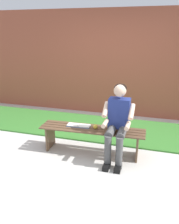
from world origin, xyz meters
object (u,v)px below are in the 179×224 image
apple (96,127)px  book_open (79,126)px  bench_near (92,134)px  person_seated (118,120)px

apple → book_open: 0.32m
bench_near → book_open: size_ratio=4.38×
bench_near → person_seated: size_ratio=1.45×
bench_near → apple: (-0.06, -0.00, 0.15)m
bench_near → book_open: 0.28m
apple → bench_near: bearing=3.9°
book_open → person_seated: bearing=166.8°
bench_near → book_open: (0.26, -0.04, 0.12)m
person_seated → bench_near: bearing=-12.5°
bench_near → person_seated: (-0.46, 0.10, 0.34)m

